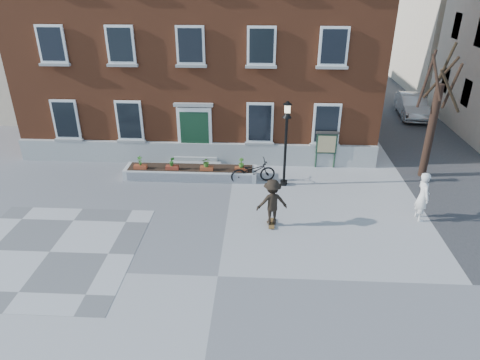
# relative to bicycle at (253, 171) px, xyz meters

# --- Properties ---
(ground) EXTENTS (100.00, 100.00, 0.00)m
(ground) POSITION_rel_bicycle_xyz_m (-0.94, -6.89, -0.54)
(ground) COLOR #969698
(ground) RESTS_ON ground
(checker_patch) EXTENTS (6.00, 6.00, 0.01)m
(checker_patch) POSITION_rel_bicycle_xyz_m (-6.94, -5.89, -0.54)
(checker_patch) COLOR #5C5D5F
(checker_patch) RESTS_ON ground
(bicycle) EXTENTS (2.18, 1.20, 1.09)m
(bicycle) POSITION_rel_bicycle_xyz_m (0.00, 0.00, 0.00)
(bicycle) COLOR black
(bicycle) RESTS_ON ground
(parked_car) EXTENTS (2.01, 4.63, 1.48)m
(parked_car) POSITION_rel_bicycle_xyz_m (10.33, 10.51, 0.20)
(parked_car) COLOR #B7B9BC
(parked_car) RESTS_ON ground
(bystander) EXTENTS (0.55, 0.77, 2.00)m
(bystander) POSITION_rel_bicycle_xyz_m (6.62, -2.94, 0.46)
(bystander) COLOR silver
(bystander) RESTS_ON ground
(brick_building) EXTENTS (18.40, 10.85, 12.60)m
(brick_building) POSITION_rel_bicycle_xyz_m (-2.94, 7.08, 5.76)
(brick_building) COLOR brown
(brick_building) RESTS_ON ground
(planter_assembly) EXTENTS (6.20, 1.12, 1.15)m
(planter_assembly) POSITION_rel_bicycle_xyz_m (-2.93, 0.29, -0.24)
(planter_assembly) COLOR silver
(planter_assembly) RESTS_ON ground
(bare_tree) EXTENTS (1.83, 1.83, 6.16)m
(bare_tree) POSITION_rel_bicycle_xyz_m (8.06, 1.12, 2.25)
(bare_tree) COLOR black
(bare_tree) RESTS_ON ground
(lamp_post) EXTENTS (0.40, 0.40, 3.93)m
(lamp_post) POSITION_rel_bicycle_xyz_m (1.42, -0.21, 2.00)
(lamp_post) COLOR black
(lamp_post) RESTS_ON ground
(notice_board) EXTENTS (1.10, 0.16, 1.87)m
(notice_board) POSITION_rel_bicycle_xyz_m (3.52, 1.83, 0.72)
(notice_board) COLOR #1A3423
(notice_board) RESTS_ON ground
(skateboarder) EXTENTS (1.30, 0.92, 1.91)m
(skateboarder) POSITION_rel_bicycle_xyz_m (0.81, -3.68, 0.45)
(skateboarder) COLOR brown
(skateboarder) RESTS_ON ground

